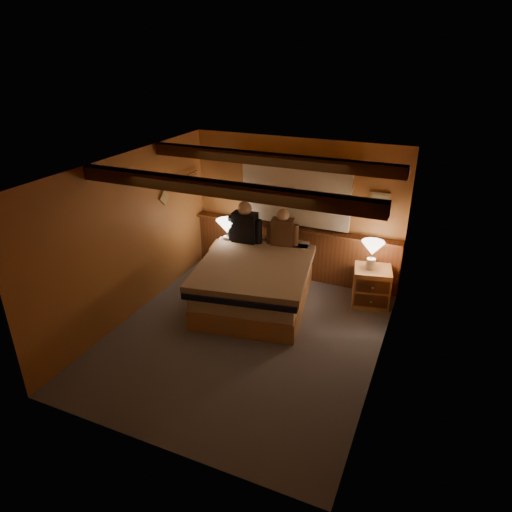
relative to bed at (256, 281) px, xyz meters
The scene contains 19 objects.
floor 1.03m from the bed, 76.13° to the right, with size 4.20×4.20×0.00m, color slate.
ceiling 2.24m from the bed, 76.13° to the right, with size 4.20×4.20×0.00m, color #BC8E46.
wall_back 1.45m from the bed, 78.82° to the left, with size 3.60×3.60×0.00m, color #B06F3F.
wall_left 2.00m from the bed, 149.25° to the right, with size 4.20×4.20×0.00m, color #B06F3F.
wall_right 2.38m from the bed, 24.69° to the right, with size 4.20×4.20×0.00m, color #B06F3F.
wall_front 3.15m from the bed, 85.65° to the right, with size 3.60×3.60×0.00m, color #B06F3F.
wainscot 1.13m from the bed, 78.18° to the left, with size 3.60×0.23×0.94m.
curtain_window 1.60m from the bed, 78.12° to the left, with size 2.18×0.09×1.11m.
ceiling_beams 2.10m from the bed, 73.60° to the right, with size 3.60×1.65×0.16m.
coat_rail 2.07m from the bed, 156.66° to the left, with size 0.05×0.55×0.24m.
framed_print 2.28m from the bed, 35.89° to the left, with size 0.30×0.04×0.25m.
bed is the anchor object (origin of this frame).
nightstand_left 1.05m from the bed, 141.50° to the left, with size 0.61×0.57×0.58m.
nightstand_right 1.80m from the bed, 22.09° to the left, with size 0.64×0.60×0.61m.
lamp_left 1.14m from the bed, 142.07° to the left, with size 0.37×0.37×0.48m.
lamp_right 1.83m from the bed, 22.36° to the left, with size 0.34×0.34×0.45m.
person_left 1.02m from the bed, 126.46° to the left, with size 0.59×0.26×0.72m.
person_right 0.99m from the bed, 79.69° to the left, with size 0.52×0.27×0.64m.
duffel_bag 0.80m from the bed, behind, with size 0.58×0.38×0.40m.
Camera 1 is at (2.26, -4.81, 3.73)m, focal length 32.00 mm.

